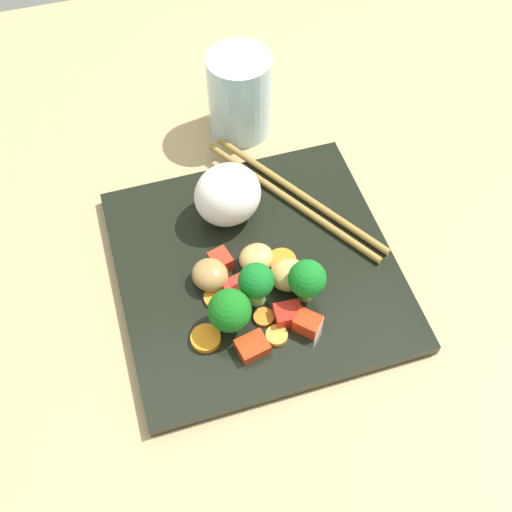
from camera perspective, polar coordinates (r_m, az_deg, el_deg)
The scene contains 22 objects.
ground_plane at distance 65.94cm, azimuth 0.03°, elevation -1.97°, with size 110.00×110.00×2.00cm, color tan.
square_plate at distance 64.47cm, azimuth 0.04°, elevation -1.15°, with size 28.49×28.49×1.49cm, color black.
rice_mound at distance 65.16cm, azimuth -2.66°, elevation 5.74°, with size 7.32×6.68×6.73cm, color white.
broccoli_floret_0 at distance 58.97cm, azimuth -0.01°, elevation -2.49°, with size 3.56×3.56×5.37cm.
broccoli_floret_1 at distance 59.03cm, azimuth 4.79°, elevation -2.20°, with size 3.76×3.76×5.55cm.
broccoli_floret_2 at distance 57.55cm, azimuth -2.47°, elevation -5.13°, with size 4.20×4.20×5.29cm.
carrot_slice_0 at distance 62.50cm, azimuth 0.72°, elevation -2.26°, with size 2.32×2.32×0.53cm, color orange.
carrot_slice_1 at distance 59.41cm, azimuth -4.72°, elevation -7.67°, with size 2.92×2.92×0.65cm, color orange.
carrot_slice_2 at distance 59.45cm, azimuth 1.95°, elevation -7.43°, with size 2.16×2.16×0.54cm, color #F99D36.
carrot_slice_3 at distance 61.63cm, azimuth -3.70°, elevation -3.87°, with size 2.62×2.62×0.42cm, color orange.
carrot_slice_4 at distance 63.83cm, azimuth 2.44°, elevation -0.45°, with size 2.97×2.97×0.54cm, color orange.
carrot_slice_5 at distance 60.43cm, azimuth 0.73°, elevation -5.72°, with size 2.06×2.06×0.40cm, color orange.
pepper_chunk_0 at distance 59.50cm, azimuth 4.84°, elevation -6.29°, with size 2.51×1.94×1.81cm, color red.
pepper_chunk_1 at distance 58.51cm, azimuth -0.34°, elevation -8.45°, with size 2.88×2.37×1.25cm, color red.
pepper_chunk_2 at distance 59.94cm, azimuth 3.02°, elevation -5.45°, with size 2.66×2.16×1.65cm, color red.
pepper_chunk_3 at distance 61.63cm, azimuth -1.95°, elevation -2.98°, with size 2.07×2.26×1.24cm, color red.
pepper_chunk_4 at distance 63.08cm, azimuth -3.32°, elevation -0.48°, with size 2.23×1.98×1.82cm, color red.
chicken_piece_0 at distance 62.94cm, azimuth -0.11°, elevation -0.13°, with size 3.71×3.42×2.31cm, color tan.
chicken_piece_1 at distance 61.51cm, azimuth 3.08°, elevation -1.77°, with size 3.91×3.61×2.92cm, color tan.
chicken_piece_2 at distance 61.84cm, azimuth -4.31°, elevation -1.76°, with size 3.88×3.61×2.52cm, color #AD8348.
chopstick_pair at distance 68.95cm, azimuth 3.60°, elevation 5.58°, with size 22.20×14.78×0.78cm.
drinking_glass at distance 75.46cm, azimuth -1.54°, elevation 14.84°, with size 7.69×7.69×10.55cm, color silver.
Camera 1 is at (-33.50, 10.16, 54.88)cm, focal length 42.82 mm.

